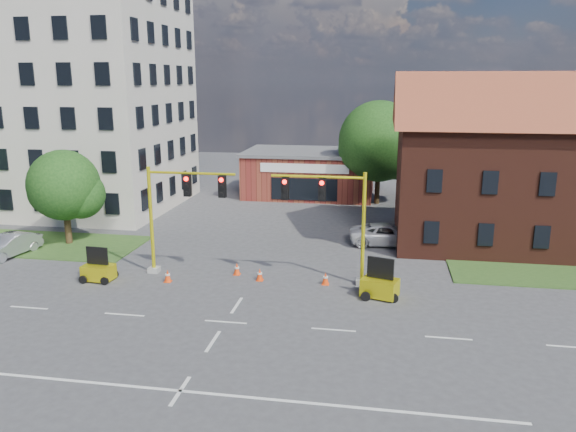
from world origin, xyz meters
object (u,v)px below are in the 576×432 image
object	(u,v)px
signal_mast_east	(333,214)
trailer_west	(98,271)
signal_mast_west	(178,208)
trailer_east	(380,286)
pickup_white	(388,234)

from	to	relation	value
signal_mast_east	trailer_west	world-z (taller)	signal_mast_east
signal_mast_west	signal_mast_east	bearing A→B (deg)	0.00
trailer_west	trailer_east	bearing A→B (deg)	4.52
signal_mast_west	signal_mast_east	distance (m)	8.71
signal_mast_west	trailer_east	distance (m)	11.93
signal_mast_west	trailer_west	distance (m)	5.61
trailer_west	trailer_east	xyz separation A→B (m)	(15.46, 0.12, 0.05)
signal_mast_west	signal_mast_east	size ratio (longest dim) A/B	1.00
signal_mast_east	pickup_white	world-z (taller)	signal_mast_east
trailer_west	pickup_white	bearing A→B (deg)	35.85
signal_mast_west	trailer_west	xyz separation A→B (m)	(-4.12, -1.85, -3.34)
trailer_west	signal_mast_west	bearing A→B (deg)	28.28
trailer_east	pickup_white	distance (m)	9.73
signal_mast_east	trailer_west	distance (m)	13.38
pickup_white	trailer_east	bearing A→B (deg)	171.58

